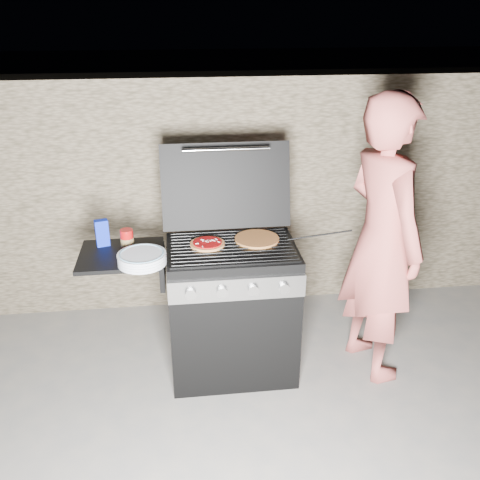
{
  "coord_description": "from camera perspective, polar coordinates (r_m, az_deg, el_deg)",
  "views": [
    {
      "loc": [
        -0.31,
        -2.95,
        2.3
      ],
      "look_at": [
        0.05,
        0.0,
        0.95
      ],
      "focal_mm": 40.0,
      "sensor_mm": 36.0,
      "label": 1
    }
  ],
  "objects": [
    {
      "name": "blue_carton",
      "position": [
        3.38,
        -14.5,
        0.73
      ],
      "size": [
        0.09,
        0.06,
        0.17
      ],
      "primitive_type": "cube",
      "rotation": [
        0.0,
        0.0,
        0.27
      ],
      "color": "#0B20A9",
      "rests_on": "gas_grill"
    },
    {
      "name": "plate_stack",
      "position": [
        3.12,
        -10.41,
        -1.95
      ],
      "size": [
        0.29,
        0.29,
        0.06
      ],
      "primitive_type": "cylinder",
      "rotation": [
        0.0,
        0.0,
        -0.05
      ],
      "color": "silver",
      "rests_on": "gas_grill"
    },
    {
      "name": "gas_grill",
      "position": [
        3.48,
        -4.95,
        -7.68
      ],
      "size": [
        1.34,
        0.79,
        0.91
      ],
      "primitive_type": null,
      "color": "black",
      "rests_on": "ground"
    },
    {
      "name": "stone_wall",
      "position": [
        4.25,
        -2.39,
        5.16
      ],
      "size": [
        8.0,
        0.35,
        1.8
      ],
      "primitive_type": "cube",
      "color": "#776852",
      "rests_on": "ground"
    },
    {
      "name": "tongs",
      "position": [
        3.36,
        8.49,
        0.44
      ],
      "size": [
        0.39,
        0.07,
        0.08
      ],
      "primitive_type": "cylinder",
      "rotation": [
        0.0,
        1.4,
        -0.15
      ],
      "color": "black",
      "rests_on": "gas_grill"
    },
    {
      "name": "sauce_jar",
      "position": [
        3.32,
        -11.96,
        0.11
      ],
      "size": [
        0.09,
        0.09,
        0.12
      ],
      "primitive_type": "cylinder",
      "rotation": [
        0.0,
        0.0,
        0.16
      ],
      "color": "maroon",
      "rests_on": "gas_grill"
    },
    {
      "name": "ground",
      "position": [
        3.76,
        -0.78,
        -13.36
      ],
      "size": [
        50.0,
        50.0,
        0.0
      ],
      "primitive_type": "plane",
      "color": "#5D5D5C"
    },
    {
      "name": "pizza_plain",
      "position": [
        3.36,
        1.82,
        0.11
      ],
      "size": [
        0.35,
        0.35,
        0.01
      ],
      "primitive_type": "cylinder",
      "rotation": [
        0.0,
        0.0,
        0.32
      ],
      "color": "#B27937",
      "rests_on": "gas_grill"
    },
    {
      "name": "pizza_topped",
      "position": [
        3.29,
        -3.5,
        -0.35
      ],
      "size": [
        0.24,
        0.24,
        0.02
      ],
      "primitive_type": null,
      "rotation": [
        0.0,
        0.0,
        0.14
      ],
      "color": "tan",
      "rests_on": "gas_grill"
    },
    {
      "name": "person",
      "position": [
        3.44,
        14.9,
        -0.07
      ],
      "size": [
        0.59,
        0.76,
        1.84
      ],
      "primitive_type": "imported",
      "rotation": [
        0.0,
        0.0,
        1.82
      ],
      "color": "#B04F49",
      "rests_on": "ground"
    }
  ]
}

